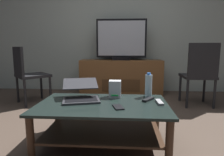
{
  "coord_description": "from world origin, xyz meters",
  "views": [
    {
      "loc": [
        0.12,
        -1.76,
        0.88
      ],
      "look_at": [
        -0.03,
        0.43,
        0.53
      ],
      "focal_mm": 31.71,
      "sensor_mm": 36.0,
      "label": 1
    }
  ],
  "objects_px": {
    "media_cabinet": "(121,77)",
    "dining_chair": "(200,72)",
    "laptop": "(81,93)",
    "router_box": "(115,89)",
    "soundbar_remote": "(159,102)",
    "water_bottle_near": "(148,85)",
    "cell_phone": "(118,107)",
    "tv_remote": "(148,99)",
    "television": "(121,40)",
    "side_chair": "(27,72)",
    "coffee_table": "(103,116)"
  },
  "relations": [
    {
      "from": "media_cabinet",
      "to": "dining_chair",
      "type": "bearing_deg",
      "value": -33.43
    },
    {
      "from": "laptop",
      "to": "router_box",
      "type": "bearing_deg",
      "value": 19.55
    },
    {
      "from": "laptop",
      "to": "media_cabinet",
      "type": "bearing_deg",
      "value": 79.81
    },
    {
      "from": "dining_chair",
      "to": "soundbar_remote",
      "type": "distance_m",
      "value": 1.45
    },
    {
      "from": "laptop",
      "to": "water_bottle_near",
      "type": "height_order",
      "value": "water_bottle_near"
    },
    {
      "from": "water_bottle_near",
      "to": "cell_phone",
      "type": "xyz_separation_m",
      "value": [
        -0.29,
        -0.39,
        -0.11
      ]
    },
    {
      "from": "laptop",
      "to": "tv_remote",
      "type": "relative_size",
      "value": 2.95
    },
    {
      "from": "dining_chair",
      "to": "television",
      "type": "bearing_deg",
      "value": 147.32
    },
    {
      "from": "laptop",
      "to": "cell_phone",
      "type": "relative_size",
      "value": 3.37
    },
    {
      "from": "television",
      "to": "router_box",
      "type": "relative_size",
      "value": 5.49
    },
    {
      "from": "media_cabinet",
      "to": "television",
      "type": "relative_size",
      "value": 1.66
    },
    {
      "from": "side_chair",
      "to": "soundbar_remote",
      "type": "distance_m",
      "value": 2.16
    },
    {
      "from": "cell_phone",
      "to": "tv_remote",
      "type": "bearing_deg",
      "value": 24.41
    },
    {
      "from": "router_box",
      "to": "tv_remote",
      "type": "height_order",
      "value": "router_box"
    },
    {
      "from": "television",
      "to": "laptop",
      "type": "height_order",
      "value": "television"
    },
    {
      "from": "laptop",
      "to": "router_box",
      "type": "relative_size",
      "value": 2.83
    },
    {
      "from": "dining_chair",
      "to": "side_chair",
      "type": "xyz_separation_m",
      "value": [
        -2.58,
        -0.03,
        -0.02
      ]
    },
    {
      "from": "television",
      "to": "side_chair",
      "type": "relative_size",
      "value": 1.04
    },
    {
      "from": "television",
      "to": "side_chair",
      "type": "xyz_separation_m",
      "value": [
        -1.42,
        -0.78,
        -0.5
      ]
    },
    {
      "from": "dining_chair",
      "to": "router_box",
      "type": "relative_size",
      "value": 5.61
    },
    {
      "from": "television",
      "to": "soundbar_remote",
      "type": "bearing_deg",
      "value": -78.87
    },
    {
      "from": "television",
      "to": "water_bottle_near",
      "type": "relative_size",
      "value": 3.8
    },
    {
      "from": "tv_remote",
      "to": "coffee_table",
      "type": "bearing_deg",
      "value": -127.7
    },
    {
      "from": "dining_chair",
      "to": "router_box",
      "type": "xyz_separation_m",
      "value": [
        -1.18,
        -1.02,
        -0.05
      ]
    },
    {
      "from": "coffee_table",
      "to": "water_bottle_near",
      "type": "distance_m",
      "value": 0.56
    },
    {
      "from": "tv_remote",
      "to": "soundbar_remote",
      "type": "xyz_separation_m",
      "value": [
        0.09,
        -0.09,
        0.0
      ]
    },
    {
      "from": "television",
      "to": "water_bottle_near",
      "type": "bearing_deg",
      "value": -79.67
    },
    {
      "from": "side_chair",
      "to": "cell_phone",
      "type": "height_order",
      "value": "side_chair"
    },
    {
      "from": "dining_chair",
      "to": "tv_remote",
      "type": "relative_size",
      "value": 5.84
    },
    {
      "from": "tv_remote",
      "to": "water_bottle_near",
      "type": "bearing_deg",
      "value": 119.43
    },
    {
      "from": "cell_phone",
      "to": "soundbar_remote",
      "type": "distance_m",
      "value": 0.39
    },
    {
      "from": "router_box",
      "to": "cell_phone",
      "type": "distance_m",
      "value": 0.36
    },
    {
      "from": "water_bottle_near",
      "to": "cell_phone",
      "type": "height_order",
      "value": "water_bottle_near"
    },
    {
      "from": "coffee_table",
      "to": "side_chair",
      "type": "distance_m",
      "value": 1.8
    },
    {
      "from": "television",
      "to": "soundbar_remote",
      "type": "height_order",
      "value": "television"
    },
    {
      "from": "dining_chair",
      "to": "laptop",
      "type": "relative_size",
      "value": 1.98
    },
    {
      "from": "coffee_table",
      "to": "soundbar_remote",
      "type": "distance_m",
      "value": 0.52
    },
    {
      "from": "television",
      "to": "router_box",
      "type": "xyz_separation_m",
      "value": [
        -0.02,
        -1.76,
        -0.53
      ]
    },
    {
      "from": "television",
      "to": "cell_phone",
      "type": "bearing_deg",
      "value": -89.36
    },
    {
      "from": "media_cabinet",
      "to": "soundbar_remote",
      "type": "relative_size",
      "value": 9.52
    },
    {
      "from": "coffee_table",
      "to": "router_box",
      "type": "xyz_separation_m",
      "value": [
        0.1,
        0.23,
        0.2
      ]
    },
    {
      "from": "television",
      "to": "soundbar_remote",
      "type": "xyz_separation_m",
      "value": [
        0.39,
        -1.96,
        -0.6
      ]
    },
    {
      "from": "television",
      "to": "side_chair",
      "type": "height_order",
      "value": "television"
    },
    {
      "from": "dining_chair",
      "to": "cell_phone",
      "type": "distance_m",
      "value": 1.78
    },
    {
      "from": "laptop",
      "to": "cell_phone",
      "type": "height_order",
      "value": "laptop"
    },
    {
      "from": "television",
      "to": "laptop",
      "type": "xyz_separation_m",
      "value": [
        -0.34,
        -1.88,
        -0.55
      ]
    },
    {
      "from": "coffee_table",
      "to": "side_chair",
      "type": "xyz_separation_m",
      "value": [
        -1.3,
        1.22,
        0.23
      ]
    },
    {
      "from": "side_chair",
      "to": "dining_chair",
      "type": "bearing_deg",
      "value": 0.74
    },
    {
      "from": "coffee_table",
      "to": "dining_chair",
      "type": "distance_m",
      "value": 1.81
    },
    {
      "from": "cell_phone",
      "to": "soundbar_remote",
      "type": "relative_size",
      "value": 0.88
    }
  ]
}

